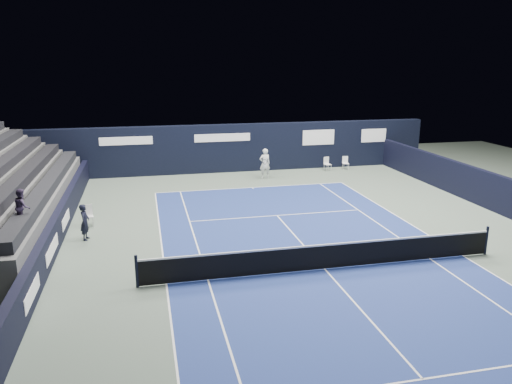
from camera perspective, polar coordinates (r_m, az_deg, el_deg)
ground at (r=19.59m, az=5.81°, el=-6.49°), size 48.00×48.00×0.00m
court_surface at (r=17.85m, az=7.86°, el=-8.73°), size 10.97×23.77×0.01m
enclosure_wall_right at (r=27.58m, az=24.24°, el=0.51°), size 0.30×22.00×1.80m
folding_chair_back_a at (r=33.47m, az=8.08°, el=3.48°), size 0.48×0.51×0.90m
folding_chair_back_b at (r=34.05m, az=10.18°, el=3.41°), size 0.42×0.41×0.87m
line_judge_chair at (r=23.21m, az=-18.64°, el=-2.38°), size 0.47×0.46×0.95m
line_judge at (r=21.40m, az=-18.97°, el=-3.26°), size 0.45×0.60×1.50m
court_markings at (r=17.84m, az=7.86°, el=-8.72°), size 11.03×23.83×0.00m
tennis_net at (r=17.65m, az=7.92°, el=-7.23°), size 12.90×0.10×1.10m
back_sponsor_wall at (r=32.78m, az=-2.17°, el=5.08°), size 26.00×0.63×3.10m
side_barrier_left at (r=22.49m, az=-21.34°, el=-3.01°), size 0.33×22.00×1.20m
tennis_player at (r=30.82m, az=1.01°, el=3.28°), size 0.71×0.86×1.86m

